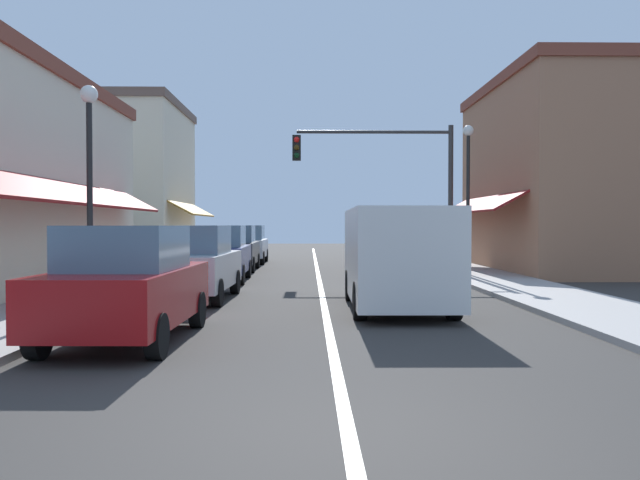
{
  "coord_description": "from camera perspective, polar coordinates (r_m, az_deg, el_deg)",
  "views": [
    {
      "loc": [
        -0.34,
        -5.03,
        1.78
      ],
      "look_at": [
        -0.0,
        14.28,
        1.34
      ],
      "focal_mm": 36.47,
      "sensor_mm": 36.0,
      "label": 1
    }
  ],
  "objects": [
    {
      "name": "sidewalk_left",
      "position": [
        23.66,
        -13.61,
        -2.89
      ],
      "size": [
        2.6,
        56.0,
        0.12
      ],
      "primitive_type": "cube",
      "color": "#A39E99",
      "rests_on": "ground"
    },
    {
      "name": "parked_car_distant_left",
      "position": [
        30.55,
        -6.42,
        -0.39
      ],
      "size": [
        1.8,
        4.11,
        1.77
      ],
      "rotation": [
        0.0,
        0.0,
        0.0
      ],
      "color": "silver",
      "rests_on": "ground"
    },
    {
      "name": "parked_car_second_left",
      "position": [
        15.69,
        -11.05,
        -2.0
      ],
      "size": [
        1.88,
        4.15,
        1.77
      ],
      "rotation": [
        0.0,
        0.0,
        -0.03
      ],
      "color": "#B7BABF",
      "rests_on": "ground"
    },
    {
      "name": "parked_car_nearest_left",
      "position": [
        10.32,
        -16.54,
        -3.74
      ],
      "size": [
        1.87,
        4.14,
        1.77
      ],
      "rotation": [
        0.0,
        0.0,
        -0.03
      ],
      "color": "maroon",
      "rests_on": "ground"
    },
    {
      "name": "lane_center_stripe",
      "position": [
        23.1,
        -0.15,
        -3.1
      ],
      "size": [
        0.14,
        52.0,
        0.01
      ],
      "primitive_type": "cube",
      "color": "silver",
      "rests_on": "ground"
    },
    {
      "name": "street_lamp_right_mid",
      "position": [
        22.45,
        12.86,
        5.48
      ],
      "size": [
        0.36,
        0.36,
        5.13
      ],
      "color": "black",
      "rests_on": "ground"
    },
    {
      "name": "ground_plane",
      "position": [
        23.1,
        -0.15,
        -3.11
      ],
      "size": [
        80.0,
        80.0,
        0.0
      ],
      "primitive_type": "plane",
      "color": "#33302D"
    },
    {
      "name": "sidewalk_right",
      "position": [
        23.82,
        13.21,
        -2.86
      ],
      "size": [
        2.6,
        56.0,
        0.12
      ],
      "primitive_type": "cube",
      "color": "#A39E99",
      "rests_on": "ground"
    },
    {
      "name": "parked_car_third_left",
      "position": [
        20.78,
        -8.82,
        -1.19
      ],
      "size": [
        1.84,
        4.13,
        1.77
      ],
      "rotation": [
        0.0,
        0.0,
        0.02
      ],
      "color": "navy",
      "rests_on": "ground"
    },
    {
      "name": "parked_car_far_left",
      "position": [
        25.64,
        -7.53,
        -0.71
      ],
      "size": [
        1.81,
        4.12,
        1.77
      ],
      "rotation": [
        0.0,
        0.0,
        0.01
      ],
      "color": "black",
      "rests_on": "ground"
    },
    {
      "name": "street_lamp_left_near",
      "position": [
        14.15,
        -19.57,
        6.72
      ],
      "size": [
        0.36,
        0.36,
        4.63
      ],
      "color": "black",
      "rests_on": "ground"
    },
    {
      "name": "storefront_far_left",
      "position": [
        34.41,
        -16.89,
        4.88
      ],
      "size": [
        7.16,
        8.2,
        7.91
      ],
      "color": "beige",
      "rests_on": "ground"
    },
    {
      "name": "van_in_lane",
      "position": [
        13.82,
        6.72,
        -1.32
      ],
      "size": [
        2.04,
        5.2,
        2.12
      ],
      "rotation": [
        0.0,
        0.0,
        -0.01
      ],
      "color": "silver",
      "rests_on": "ground"
    },
    {
      "name": "traffic_signal_mast_arm",
      "position": [
        23.65,
        6.45,
        6.06
      ],
      "size": [
        5.81,
        0.5,
        5.39
      ],
      "color": "#333333",
      "rests_on": "ground"
    },
    {
      "name": "storefront_right_block",
      "position": [
        26.86,
        19.95,
        5.34
      ],
      "size": [
        6.16,
        10.2,
        7.4
      ],
      "color": "#9E6B4C",
      "rests_on": "ground"
    }
  ]
}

